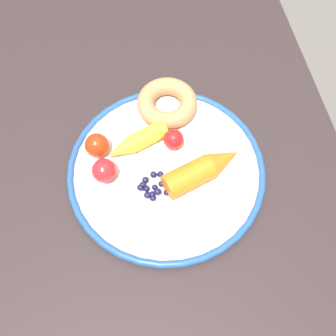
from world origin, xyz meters
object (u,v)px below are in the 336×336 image
blueberry_pile (154,186)px  plate (168,169)px  carrot_yellow (138,142)px  donut (169,103)px  dining_table (152,216)px  tomato_near (106,170)px  tomato_mid (175,139)px  tomato_far (99,145)px  carrot_orange (205,169)px

blueberry_pile → plate: bearing=-39.3°
carrot_yellow → donut: size_ratio=1.04×
dining_table → tomato_near: size_ratio=31.09×
dining_table → blueberry_pile: blueberry_pile is taller
tomato_near → tomato_mid: size_ratio=1.15×
dining_table → donut: 0.22m
tomato_near → tomato_far: bearing=10.2°
carrot_yellow → tomato_mid: (-0.01, -0.07, 0.00)m
carrot_yellow → tomato_far: size_ratio=2.77×
dining_table → donut: bearing=-18.5°
plate → tomato_near: bearing=90.2°
blueberry_pile → tomato_far: tomato_far is taller
dining_table → plate: 0.11m
dining_table → tomato_near: bearing=54.2°
carrot_orange → tomato_mid: carrot_orange is taller
tomato_near → blueberry_pile: bearing=-113.9°
carrot_orange → donut: (0.15, 0.04, -0.01)m
donut → tomato_mid: tomato_mid is taller
dining_table → donut: (0.17, -0.06, 0.11)m
blueberry_pile → tomato_near: bearing=66.1°
tomato_far → plate: bearing=-113.9°
blueberry_pile → tomato_far: size_ratio=1.30×
dining_table → carrot_yellow: (0.10, 0.01, 0.11)m
blueberry_pile → donut: bearing=-16.6°
carrot_yellow → blueberry_pile: 0.09m
carrot_yellow → tomato_near: size_ratio=2.82×
carrot_orange → tomato_mid: (0.07, 0.04, -0.00)m
donut → blueberry_pile: bearing=163.4°
carrot_orange → blueberry_pile: (-0.01, 0.09, -0.01)m
tomato_far → carrot_yellow: bearing=-89.8°
tomato_far → carrot_orange: bearing=-113.0°
blueberry_pile → tomato_mid: size_ratio=1.52×
donut → tomato_far: tomato_far is taller
dining_table → tomato_mid: bearing=-31.9°
tomato_near → carrot_yellow: bearing=-49.0°
plate → carrot_orange: size_ratio=2.36×
tomato_near → dining_table: bearing=-125.8°
carrot_orange → tomato_far: bearing=67.0°
plate → donut: bearing=-8.9°
dining_table → plate: bearing=-38.8°
carrot_orange → blueberry_pile: size_ratio=2.64×
tomato_near → tomato_far: (0.05, 0.01, 0.00)m
plate → tomato_far: tomato_far is taller
carrot_orange → blueberry_pile: bearing=97.7°
carrot_orange → carrot_yellow: size_ratio=1.24×
tomato_mid → tomato_far: tomato_far is taller
tomato_near → tomato_far: same height
carrot_orange → donut: bearing=14.6°
carrot_orange → tomato_far: 0.19m
plate → donut: 0.13m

